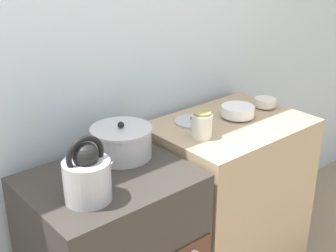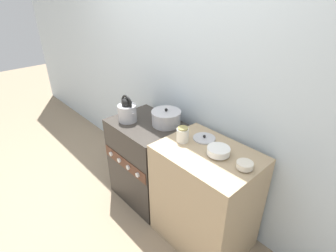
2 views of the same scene
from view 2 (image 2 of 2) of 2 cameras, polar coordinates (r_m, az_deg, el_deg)
ground_plane at (r=2.79m, az=-8.53°, el=-16.78°), size 12.00×12.00×0.00m
wall_back at (r=2.46m, az=1.52°, el=11.58°), size 7.00×0.06×2.50m
stove at (r=2.62m, az=-4.46°, el=-7.56°), size 0.66×0.55×0.85m
counter at (r=2.22m, az=8.01°, el=-15.18°), size 0.75×0.55×0.89m
kettle at (r=2.41m, az=-8.84°, el=3.27°), size 0.21×0.17×0.25m
cooking_pot at (r=2.33m, az=-0.40°, el=1.79°), size 0.26×0.26×0.16m
enamel_bowl at (r=1.91m, az=10.93°, el=-5.35°), size 0.16×0.16×0.06m
small_ceramic_bowl at (r=1.82m, az=16.35°, el=-8.18°), size 0.11×0.11×0.05m
storage_jar at (r=2.02m, az=3.19°, el=-1.88°), size 0.09×0.09×0.12m
loose_pot_lid at (r=2.09m, az=7.89°, el=-2.63°), size 0.18×0.18×0.03m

